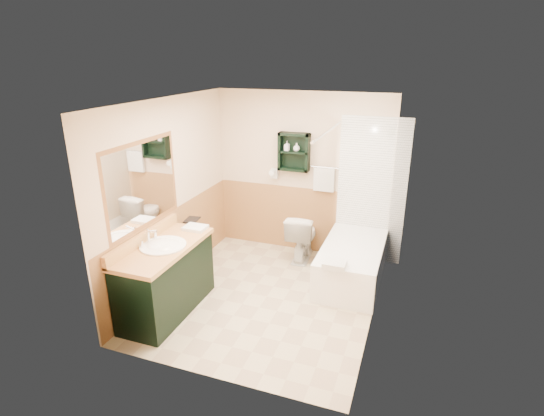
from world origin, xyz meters
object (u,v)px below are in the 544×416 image
(bathtub, at_px, (352,262))
(soap_bottle_a, at_px, (287,148))
(vanity, at_px, (166,279))
(toilet, at_px, (302,236))
(hair_dryer, at_px, (275,173))
(soap_bottle_b, at_px, (297,148))
(vanity_book, at_px, (185,212))
(wall_shelf, at_px, (294,152))

(bathtub, distance_m, soap_bottle_a, 1.85)
(vanity, bearing_deg, toilet, 59.30)
(hair_dryer, xyz_separation_m, toilet, (0.51, -0.23, -0.85))
(bathtub, xyz_separation_m, soap_bottle_b, (-0.98, 0.60, 1.36))
(vanity_book, height_order, soap_bottle_a, soap_bottle_a)
(hair_dryer, xyz_separation_m, soap_bottle_a, (0.20, -0.03, 0.40))
(wall_shelf, bearing_deg, bathtub, -30.74)
(wall_shelf, height_order, hair_dryer, wall_shelf)
(toilet, height_order, vanity_book, vanity_book)
(wall_shelf, relative_size, hair_dryer, 2.29)
(wall_shelf, xyz_separation_m, vanity, (-0.89, -2.07, -1.13))
(vanity, bearing_deg, bathtub, 37.33)
(bathtub, xyz_separation_m, toilet, (-0.81, 0.40, 0.09))
(hair_dryer, height_order, vanity, hair_dryer)
(hair_dryer, distance_m, bathtub, 1.75)
(hair_dryer, bearing_deg, vanity, -105.83)
(toilet, height_order, soap_bottle_a, soap_bottle_a)
(toilet, relative_size, vanity_book, 3.15)
(hair_dryer, bearing_deg, soap_bottle_b, -5.03)
(wall_shelf, relative_size, toilet, 0.77)
(hair_dryer, relative_size, soap_bottle_a, 1.74)
(vanity_book, bearing_deg, soap_bottle_a, 45.91)
(hair_dryer, xyz_separation_m, vanity_book, (-0.76, -1.32, -0.25))
(soap_bottle_a, bearing_deg, toilet, -32.97)
(wall_shelf, height_order, soap_bottle_b, wall_shelf)
(soap_bottle_a, bearing_deg, vanity, -110.94)
(wall_shelf, height_order, bathtub, wall_shelf)
(hair_dryer, xyz_separation_m, vanity, (-0.59, -2.10, -0.78))
(vanity, distance_m, soap_bottle_b, 2.56)
(vanity_book, relative_size, soap_bottle_a, 1.64)
(wall_shelf, bearing_deg, vanity_book, -129.24)
(bathtub, height_order, vanity_book, vanity_book)
(vanity, bearing_deg, hair_dryer, 74.17)
(vanity_book, bearing_deg, hair_dryer, 52.53)
(toilet, xyz_separation_m, soap_bottle_a, (-0.32, 0.20, 1.25))
(wall_shelf, bearing_deg, soap_bottle_b, -6.96)
(vanity, distance_m, toilet, 2.17)
(vanity, bearing_deg, soap_bottle_b, 65.66)
(vanity_book, height_order, soap_bottle_b, soap_bottle_b)
(toilet, bearing_deg, bathtub, 150.27)
(toilet, height_order, soap_bottle_b, soap_bottle_b)
(wall_shelf, distance_m, vanity, 2.53)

